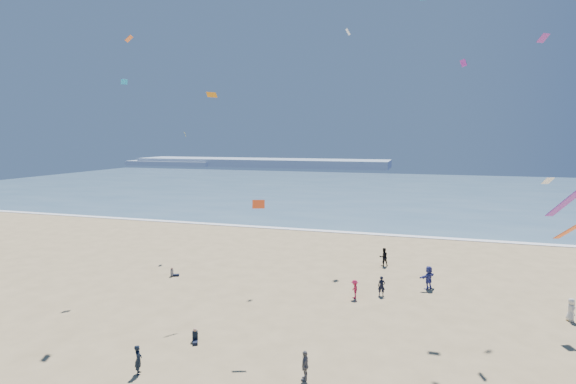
% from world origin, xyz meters
% --- Properties ---
extents(ocean, '(220.00, 100.00, 0.06)m').
position_xyz_m(ocean, '(0.00, 95.00, 0.03)').
color(ocean, '#476B84').
rests_on(ocean, ground).
extents(surf_line, '(220.00, 1.20, 0.08)m').
position_xyz_m(surf_line, '(0.00, 45.00, 0.04)').
color(surf_line, white).
rests_on(surf_line, ground).
extents(headland_far, '(110.00, 20.00, 3.20)m').
position_xyz_m(headland_far, '(-60.00, 170.00, 1.60)').
color(headland_far, '#7A8EA8').
rests_on(headland_far, ground).
extents(headland_near, '(40.00, 14.00, 2.00)m').
position_xyz_m(headland_near, '(-100.00, 165.00, 1.00)').
color(headland_near, '#7A8EA8').
rests_on(headland_near, ground).
extents(standing_flyers, '(31.56, 36.58, 1.93)m').
position_xyz_m(standing_flyers, '(6.57, 11.29, 0.88)').
color(standing_flyers, black).
rests_on(standing_flyers, ground).
extents(seated_group, '(22.67, 23.34, 0.84)m').
position_xyz_m(seated_group, '(0.17, 7.56, 0.42)').
color(seated_group, silver).
rests_on(seated_group, ground).
extents(kites_aloft, '(34.24, 38.47, 27.10)m').
position_xyz_m(kites_aloft, '(9.55, 13.76, 15.29)').
color(kites_aloft, '#FF71D4').
rests_on(kites_aloft, ground).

